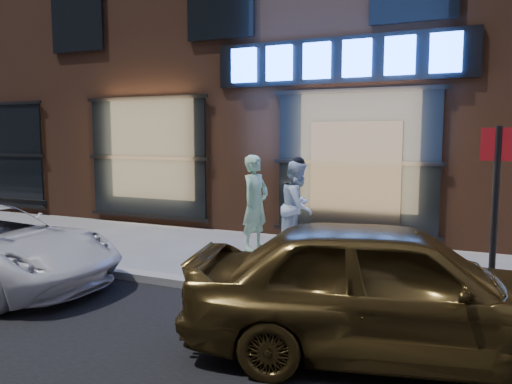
% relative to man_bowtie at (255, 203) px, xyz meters
% --- Properties ---
extents(ground, '(90.00, 90.00, 0.00)m').
position_rel_man_bowtie_xyz_m(ground, '(1.52, -2.50, -0.89)').
color(ground, slate).
rests_on(ground, ground).
extents(curb, '(60.00, 0.25, 0.12)m').
position_rel_man_bowtie_xyz_m(curb, '(1.52, -2.50, -0.83)').
color(curb, gray).
rests_on(curb, ground).
extents(storefront_building, '(30.20, 8.28, 10.30)m').
position_rel_man_bowtie_xyz_m(storefront_building, '(1.52, 5.49, 4.26)').
color(storefront_building, '#54301E').
rests_on(storefront_building, ground).
extents(man_bowtie, '(0.56, 0.72, 1.77)m').
position_rel_man_bowtie_xyz_m(man_bowtie, '(0.00, 0.00, 0.00)').
color(man_bowtie, '#A3D7B4').
rests_on(man_bowtie, ground).
extents(man_cap, '(0.64, 0.82, 1.67)m').
position_rel_man_bowtie_xyz_m(man_cap, '(0.76, 0.22, -0.05)').
color(man_cap, white).
rests_on(man_cap, ground).
extents(gold_sedan, '(4.21, 2.44, 1.35)m').
position_rel_man_bowtie_xyz_m(gold_sedan, '(3.05, -3.61, -0.21)').
color(gold_sedan, brown).
rests_on(gold_sedan, ground).
extents(sign_post, '(0.36, 0.07, 2.23)m').
position_rel_man_bowtie_xyz_m(sign_post, '(3.93, -2.38, 0.46)').
color(sign_post, '#262628').
rests_on(sign_post, ground).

